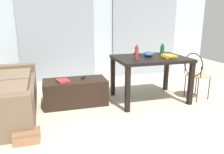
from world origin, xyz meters
name	(u,v)px	position (x,y,z in m)	size (l,w,h in m)	color
ground_plane	(134,108)	(0.00, 1.32, 0.00)	(8.28, 8.28, 0.00)	beige
wall_back	(103,27)	(0.00, 3.45, 1.21)	(5.53, 0.10, 2.41)	silver
curtains	(103,34)	(0.00, 3.36, 1.05)	(3.78, 0.03, 2.10)	#99A3AD
couch	(1,94)	(-2.01, 1.74, 0.30)	(0.95, 2.04, 0.77)	brown
coffee_table	(75,92)	(-0.89, 1.78, 0.21)	(1.04, 0.50, 0.42)	black
craft_table	(150,63)	(0.40, 1.64, 0.66)	(1.21, 0.91, 0.77)	black
wire_chair	(196,71)	(1.18, 1.44, 0.51)	(0.41, 0.44, 0.84)	tan
bottle_near	(162,50)	(0.68, 1.76, 0.86)	(0.07, 0.07, 0.21)	#195B2D
bottle_far	(137,53)	(0.07, 1.46, 0.88)	(0.06, 0.06, 0.24)	#99332D
bowl	(148,54)	(0.38, 1.68, 0.81)	(0.18, 0.18, 0.09)	#2D4C7A
book_stack	(169,56)	(0.67, 1.50, 0.79)	(0.20, 0.28, 0.05)	gold
tv_remote_on_table	(137,54)	(0.27, 1.93, 0.78)	(0.05, 0.16, 0.03)	#232326
scissors	(170,54)	(0.89, 1.84, 0.77)	(0.12, 0.09, 0.00)	#9EA0A5
tv_remote_primary	(83,77)	(-0.73, 1.86, 0.43)	(0.05, 0.17, 0.02)	black
magazine	(63,81)	(-1.08, 1.73, 0.44)	(0.17, 0.23, 0.03)	red
shoebox	(27,136)	(-1.58, 0.74, 0.07)	(0.30, 0.21, 0.14)	#996B47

